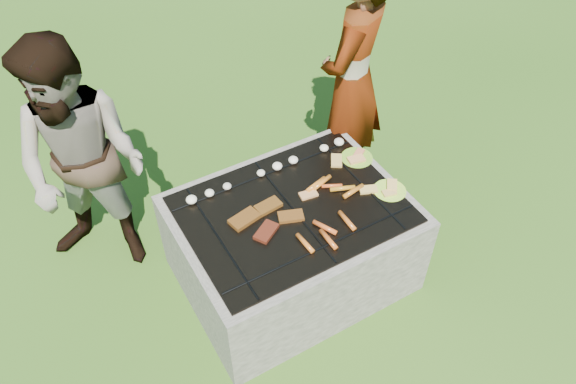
# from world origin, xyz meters

# --- Properties ---
(lawn) EXTENTS (60.00, 60.00, 0.00)m
(lawn) POSITION_xyz_m (0.00, 0.00, 0.00)
(lawn) COLOR #244B12
(lawn) RESTS_ON ground
(fire_pit) EXTENTS (1.30, 1.00, 0.62)m
(fire_pit) POSITION_xyz_m (0.00, 0.00, 0.28)
(fire_pit) COLOR #A79F94
(fire_pit) RESTS_ON ground
(mushrooms) EXTENTS (1.06, 0.06, 0.04)m
(mushrooms) POSITION_xyz_m (0.04, 0.33, 0.63)
(mushrooms) COLOR white
(mushrooms) RESTS_ON fire_pit
(pork_slabs) EXTENTS (0.40, 0.28, 0.02)m
(pork_slabs) POSITION_xyz_m (-0.18, 0.01, 0.62)
(pork_slabs) COLOR #96561B
(pork_slabs) RESTS_ON fire_pit
(sausages) EXTENTS (0.53, 0.49, 0.03)m
(sausages) POSITION_xyz_m (0.18, -0.10, 0.63)
(sausages) COLOR orange
(sausages) RESTS_ON fire_pit
(bread_on_grate) EXTENTS (0.43, 0.41, 0.02)m
(bread_on_grate) POSITION_xyz_m (0.35, 0.06, 0.62)
(bread_on_grate) COLOR tan
(bread_on_grate) RESTS_ON fire_pit
(plate_far) EXTENTS (0.23, 0.23, 0.03)m
(plate_far) POSITION_xyz_m (0.56, 0.17, 0.61)
(plate_far) COLOR #A2C82F
(plate_far) RESTS_ON fire_pit
(plate_near) EXTENTS (0.23, 0.23, 0.03)m
(plate_near) POSITION_xyz_m (0.56, -0.16, 0.61)
(plate_near) COLOR #F2FF3C
(plate_near) RESTS_ON fire_pit
(cook) EXTENTS (0.74, 0.68, 1.70)m
(cook) POSITION_xyz_m (0.79, 0.58, 0.85)
(cook) COLOR gray
(cook) RESTS_ON ground
(bystander) EXTENTS (0.96, 0.94, 1.56)m
(bystander) POSITION_xyz_m (-0.93, 0.73, 0.78)
(bystander) COLOR gray
(bystander) RESTS_ON ground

